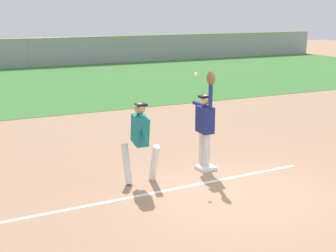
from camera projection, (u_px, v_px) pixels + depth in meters
The scene contains 11 objects.
ground_plane at pixel (233, 192), 9.57m from camera, with size 73.45×73.45×0.00m, color tan.
outfield_grass at pixel (55, 83), 23.55m from camera, with size 44.64×14.79×0.01m, color #3D7533.
chalk_foul_line at pixel (36, 216), 8.47m from camera, with size 12.00×0.10×0.01m, color white.
first_base at pixel (206, 168), 10.93m from camera, with size 0.38×0.38×0.08m, color white.
fielder at pixel (205, 121), 10.75m from camera, with size 0.27×0.89×2.28m.
runner at pixel (140, 137), 9.88m from camera, with size 0.72×0.84×1.72m.
baseball at pixel (196, 74), 10.31m from camera, with size 0.07×0.07×0.07m, color white.
outfield_fence at pixel (28, 53), 29.81m from camera, with size 44.72×0.08×1.82m.
parked_car_red at pixel (16, 53), 32.32m from camera, with size 4.54×2.39×1.25m.
parked_car_silver at pixel (93, 50), 34.90m from camera, with size 4.56×2.45×1.25m.
parked_car_tan at pixel (156, 47), 37.16m from camera, with size 4.47×2.26×1.25m.
Camera 1 is at (-5.04, -7.54, 3.58)m, focal length 51.01 mm.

